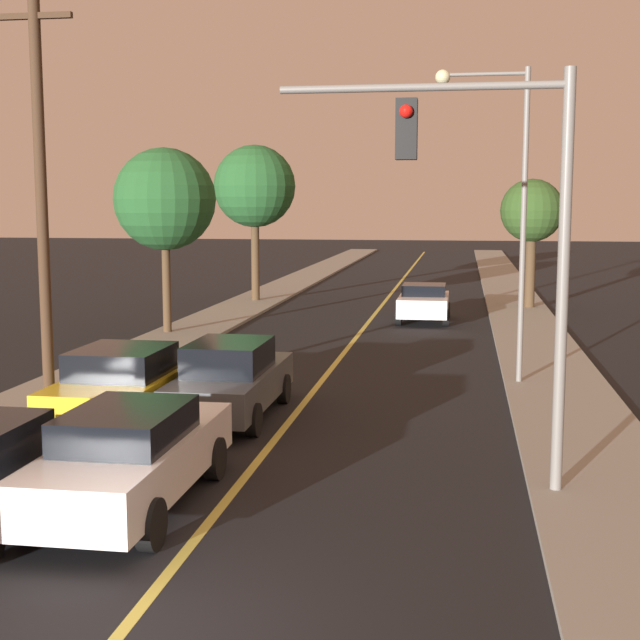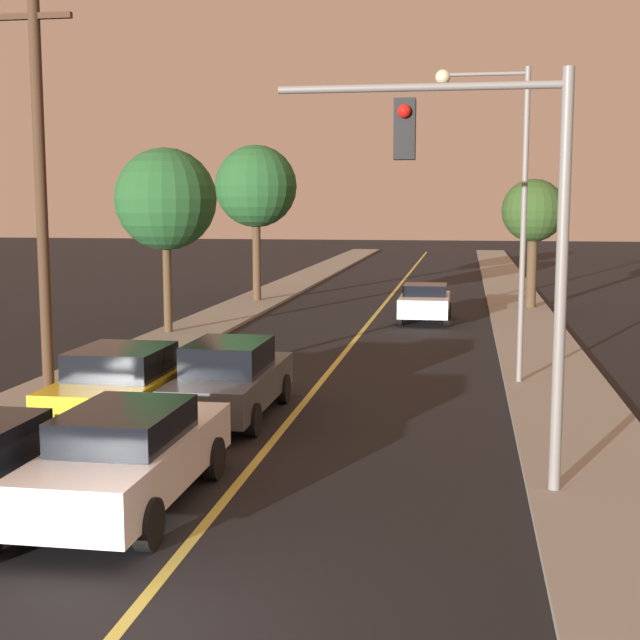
% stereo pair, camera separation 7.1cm
% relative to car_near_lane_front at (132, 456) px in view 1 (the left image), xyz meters
% --- Properties ---
extents(ground_plane, '(200.00, 200.00, 0.00)m').
position_rel_car_near_lane_front_xyz_m(ground_plane, '(1.27, -3.78, -0.81)').
color(ground_plane, black).
extents(road_surface, '(9.08, 80.00, 0.01)m').
position_rel_car_near_lane_front_xyz_m(road_surface, '(1.27, 32.22, -0.81)').
color(road_surface, black).
rests_on(road_surface, ground).
extents(sidewalk_left, '(2.50, 80.00, 0.12)m').
position_rel_car_near_lane_front_xyz_m(sidewalk_left, '(-4.52, 32.22, -0.75)').
color(sidewalk_left, gray).
rests_on(sidewalk_left, ground).
extents(sidewalk_right, '(2.50, 80.00, 0.12)m').
position_rel_car_near_lane_front_xyz_m(sidewalk_right, '(7.06, 32.22, -0.75)').
color(sidewalk_right, gray).
rests_on(sidewalk_right, ground).
extents(car_near_lane_front, '(1.85, 4.87, 1.55)m').
position_rel_car_near_lane_front_xyz_m(car_near_lane_front, '(0.00, 0.00, 0.00)').
color(car_near_lane_front, white).
rests_on(car_near_lane_front, ground).
extents(car_near_lane_second, '(1.85, 4.71, 1.64)m').
position_rel_car_near_lane_front_xyz_m(car_near_lane_second, '(0.00, 5.68, 0.01)').
color(car_near_lane_second, '#474C51').
rests_on(car_near_lane_second, ground).
extents(car_outer_lane_second, '(2.07, 4.59, 1.59)m').
position_rel_car_near_lane_front_xyz_m(car_outer_lane_second, '(-2.00, 4.86, 0.02)').
color(car_outer_lane_second, gold).
rests_on(car_outer_lane_second, ground).
extents(car_far_oncoming, '(1.95, 3.85, 1.42)m').
position_rel_car_near_lane_front_xyz_m(car_far_oncoming, '(3.31, 21.66, -0.07)').
color(car_far_oncoming, white).
rests_on(car_far_oncoming, ground).
extents(traffic_signal_mast, '(4.37, 0.42, 6.31)m').
position_rel_car_near_lane_front_xyz_m(traffic_signal_mast, '(5.25, 1.56, 3.55)').
color(traffic_signal_mast, slate).
rests_on(traffic_signal_mast, ground).
extents(streetlamp_right, '(2.24, 0.36, 7.54)m').
position_rel_car_near_lane_front_xyz_m(streetlamp_right, '(5.64, 10.00, 4.15)').
color(streetlamp_right, slate).
rests_on(streetlamp_right, ground).
extents(utility_pole_left, '(1.60, 0.24, 8.68)m').
position_rel_car_near_lane_front_xyz_m(utility_pole_left, '(-3.87, 5.30, 3.81)').
color(utility_pole_left, '#422D1E').
rests_on(utility_pole_left, ground).
extents(tree_left_near, '(3.42, 3.42, 6.19)m').
position_rel_car_near_lane_front_xyz_m(tree_left_near, '(-5.16, 16.79, 3.77)').
color(tree_left_near, '#4C3823').
rests_on(tree_left_near, ground).
extents(tree_left_far, '(3.64, 3.64, 6.91)m').
position_rel_car_near_lane_front_xyz_m(tree_left_far, '(-4.48, 27.01, 4.37)').
color(tree_left_far, '#4C3823').
rests_on(tree_left_far, ground).
extents(tree_right_near, '(2.61, 2.61, 5.35)m').
position_rel_car_near_lane_front_xyz_m(tree_right_near, '(7.55, 26.17, 3.28)').
color(tree_right_near, '#4C3823').
rests_on(tree_right_near, ground).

